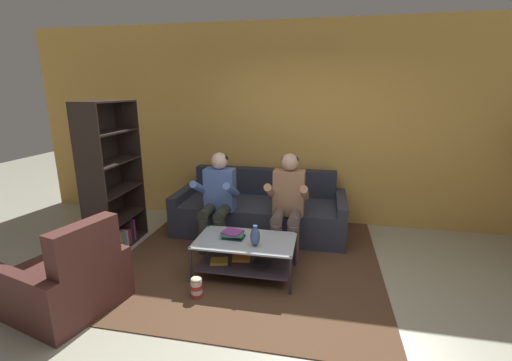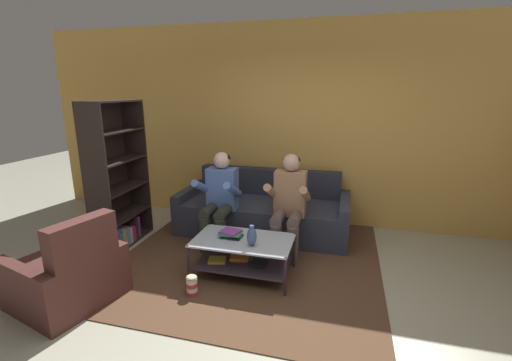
{
  "view_description": "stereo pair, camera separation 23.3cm",
  "coord_description": "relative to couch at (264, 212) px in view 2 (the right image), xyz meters",
  "views": [
    {
      "loc": [
        0.38,
        -2.64,
        1.96
      ],
      "look_at": [
        -0.37,
        1.07,
        0.96
      ],
      "focal_mm": 24.0,
      "sensor_mm": 36.0,
      "label": 1
    },
    {
      "loc": [
        0.61,
        -2.58,
        1.96
      ],
      "look_at": [
        -0.37,
        1.07,
        0.96
      ],
      "focal_mm": 24.0,
      "sensor_mm": 36.0,
      "label": 2
    }
  ],
  "objects": [
    {
      "name": "area_rug",
      "position": [
        0.04,
        -0.74,
        -0.28
      ],
      "size": [
        3.0,
        3.19,
        0.01
      ],
      "color": "brown",
      "rests_on": "ground"
    },
    {
      "name": "armchair",
      "position": [
        -1.37,
        -2.13,
        -0.0
      ],
      "size": [
        0.99,
        1.01,
        0.88
      ],
      "color": "#4C2824",
      "rests_on": "ground"
    },
    {
      "name": "person_seated_left",
      "position": [
        -0.44,
        -0.57,
        0.38
      ],
      "size": [
        0.5,
        0.58,
        1.2
      ],
      "color": "#2D3028",
      "rests_on": "ground"
    },
    {
      "name": "person_seated_right",
      "position": [
        0.44,
        -0.57,
        0.39
      ],
      "size": [
        0.5,
        0.58,
        1.22
      ],
      "color": "brown",
      "rests_on": "ground"
    },
    {
      "name": "vase",
      "position": [
        0.2,
        -1.35,
        0.24
      ],
      "size": [
        0.1,
        0.1,
        0.22
      ],
      "color": "#3A5184",
      "rests_on": "coffee_table"
    },
    {
      "name": "popcorn_tub",
      "position": [
        -0.3,
        -1.74,
        -0.18
      ],
      "size": [
        0.11,
        0.11,
        0.21
      ],
      "color": "red",
      "rests_on": "ground"
    },
    {
      "name": "back_partition",
      "position": [
        0.46,
        0.59,
        1.17
      ],
      "size": [
        8.4,
        0.12,
        2.9
      ],
      "primitive_type": "cube",
      "color": "gold",
      "rests_on": "ground"
    },
    {
      "name": "coffee_table",
      "position": [
        0.07,
        -1.24,
        -0.01
      ],
      "size": [
        1.05,
        0.61,
        0.42
      ],
      "color": "#ACB7C5",
      "rests_on": "ground"
    },
    {
      "name": "bookshelf",
      "position": [
        -1.75,
        -0.86,
        0.44
      ],
      "size": [
        0.38,
        0.89,
        1.84
      ],
      "color": "black",
      "rests_on": "ground"
    },
    {
      "name": "book_stack",
      "position": [
        -0.07,
        -1.21,
        0.17
      ],
      "size": [
        0.25,
        0.21,
        0.07
      ],
      "color": "#1F2429",
      "rests_on": "coffee_table"
    },
    {
      "name": "couch",
      "position": [
        0.0,
        0.0,
        0.0
      ],
      "size": [
        2.34,
        0.97,
        0.84
      ],
      "color": "#2F3241",
      "rests_on": "ground"
    },
    {
      "name": "ground",
      "position": [
        0.46,
        -1.87,
        -0.28
      ],
      "size": [
        16.8,
        16.8,
        0.0
      ],
      "primitive_type": "plane",
      "color": "#ABAB95"
    }
  ]
}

